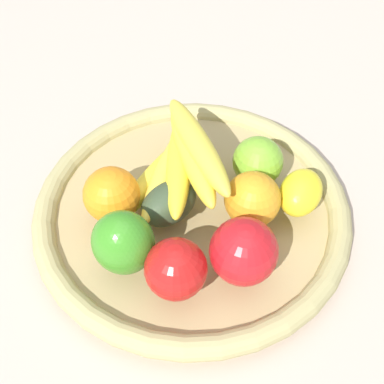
{
  "coord_description": "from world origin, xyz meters",
  "views": [
    {
      "loc": [
        0.1,
        -0.43,
        0.57
      ],
      "look_at": [
        0.0,
        0.0,
        0.06
      ],
      "focal_mm": 49.0,
      "sensor_mm": 36.0,
      "label": 1
    }
  ],
  "objects_px": {
    "apple_2": "(244,251)",
    "avocado": "(169,203)",
    "apple_0": "(176,269)",
    "orange_1": "(252,199)",
    "apple_1": "(258,161)",
    "banana_bunch": "(179,161)",
    "orange_0": "(111,195)",
    "bell_pepper": "(123,243)",
    "lemon_0": "(301,193)"
  },
  "relations": [
    {
      "from": "orange_1",
      "to": "bell_pepper",
      "type": "relative_size",
      "value": 0.84
    },
    {
      "from": "bell_pepper",
      "to": "apple_1",
      "type": "height_order",
      "value": "bell_pepper"
    },
    {
      "from": "apple_2",
      "to": "apple_1",
      "type": "distance_m",
      "value": 0.15
    },
    {
      "from": "banana_bunch",
      "to": "avocado",
      "type": "height_order",
      "value": "banana_bunch"
    },
    {
      "from": "bell_pepper",
      "to": "lemon_0",
      "type": "xyz_separation_m",
      "value": [
        0.19,
        0.14,
        -0.02
      ]
    },
    {
      "from": "orange_0",
      "to": "orange_1",
      "type": "bearing_deg",
      "value": 11.15
    },
    {
      "from": "lemon_0",
      "to": "apple_2",
      "type": "bearing_deg",
      "value": -115.34
    },
    {
      "from": "banana_bunch",
      "to": "apple_1",
      "type": "relative_size",
      "value": 2.8
    },
    {
      "from": "avocado",
      "to": "orange_1",
      "type": "xyz_separation_m",
      "value": [
        0.1,
        0.02,
        0.01
      ]
    },
    {
      "from": "apple_2",
      "to": "avocado",
      "type": "height_order",
      "value": "apple_2"
    },
    {
      "from": "apple_1",
      "to": "apple_0",
      "type": "height_order",
      "value": "apple_0"
    },
    {
      "from": "apple_0",
      "to": "apple_2",
      "type": "bearing_deg",
      "value": 28.73
    },
    {
      "from": "bell_pepper",
      "to": "orange_1",
      "type": "bearing_deg",
      "value": -143.15
    },
    {
      "from": "orange_0",
      "to": "bell_pepper",
      "type": "height_order",
      "value": "bell_pepper"
    },
    {
      "from": "avocado",
      "to": "orange_0",
      "type": "height_order",
      "value": "orange_0"
    },
    {
      "from": "avocado",
      "to": "bell_pepper",
      "type": "bearing_deg",
      "value": -111.18
    },
    {
      "from": "avocado",
      "to": "apple_0",
      "type": "relative_size",
      "value": 1.09
    },
    {
      "from": "avocado",
      "to": "apple_1",
      "type": "height_order",
      "value": "apple_1"
    },
    {
      "from": "apple_2",
      "to": "lemon_0",
      "type": "relative_size",
      "value": 1.11
    },
    {
      "from": "apple_1",
      "to": "apple_2",
      "type": "bearing_deg",
      "value": -87.46
    },
    {
      "from": "banana_bunch",
      "to": "orange_1",
      "type": "height_order",
      "value": "banana_bunch"
    },
    {
      "from": "apple_1",
      "to": "lemon_0",
      "type": "distance_m",
      "value": 0.07
    },
    {
      "from": "apple_0",
      "to": "banana_bunch",
      "type": "bearing_deg",
      "value": 103.26
    },
    {
      "from": "apple_0",
      "to": "apple_1",
      "type": "bearing_deg",
      "value": 71.51
    },
    {
      "from": "orange_0",
      "to": "bell_pepper",
      "type": "relative_size",
      "value": 0.85
    },
    {
      "from": "orange_1",
      "to": "apple_1",
      "type": "distance_m",
      "value": 0.07
    },
    {
      "from": "orange_0",
      "to": "lemon_0",
      "type": "xyz_separation_m",
      "value": [
        0.23,
        0.07,
        -0.01
      ]
    },
    {
      "from": "banana_bunch",
      "to": "lemon_0",
      "type": "height_order",
      "value": "banana_bunch"
    },
    {
      "from": "apple_1",
      "to": "avocado",
      "type": "bearing_deg",
      "value": -136.98
    },
    {
      "from": "bell_pepper",
      "to": "apple_0",
      "type": "xyz_separation_m",
      "value": [
        0.07,
        -0.02,
        -0.01
      ]
    },
    {
      "from": "banana_bunch",
      "to": "avocado",
      "type": "xyz_separation_m",
      "value": [
        0.0,
        -0.06,
        -0.02
      ]
    },
    {
      "from": "orange_1",
      "to": "apple_1",
      "type": "xyz_separation_m",
      "value": [
        -0.0,
        0.07,
        -0.0
      ]
    },
    {
      "from": "apple_2",
      "to": "orange_1",
      "type": "height_order",
      "value": "apple_2"
    },
    {
      "from": "banana_bunch",
      "to": "orange_0",
      "type": "bearing_deg",
      "value": -135.67
    },
    {
      "from": "banana_bunch",
      "to": "bell_pepper",
      "type": "height_order",
      "value": "banana_bunch"
    },
    {
      "from": "orange_1",
      "to": "orange_0",
      "type": "height_order",
      "value": "same"
    },
    {
      "from": "banana_bunch",
      "to": "lemon_0",
      "type": "bearing_deg",
      "value": -0.12
    },
    {
      "from": "bell_pepper",
      "to": "lemon_0",
      "type": "relative_size",
      "value": 1.18
    },
    {
      "from": "bell_pepper",
      "to": "apple_2",
      "type": "bearing_deg",
      "value": -171.95
    },
    {
      "from": "orange_0",
      "to": "apple_1",
      "type": "bearing_deg",
      "value": 31.21
    },
    {
      "from": "orange_1",
      "to": "lemon_0",
      "type": "distance_m",
      "value": 0.07
    },
    {
      "from": "apple_0",
      "to": "lemon_0",
      "type": "height_order",
      "value": "apple_0"
    },
    {
      "from": "orange_0",
      "to": "lemon_0",
      "type": "height_order",
      "value": "orange_0"
    },
    {
      "from": "banana_bunch",
      "to": "orange_1",
      "type": "relative_size",
      "value": 2.67
    },
    {
      "from": "avocado",
      "to": "bell_pepper",
      "type": "height_order",
      "value": "bell_pepper"
    },
    {
      "from": "apple_2",
      "to": "apple_1",
      "type": "relative_size",
      "value": 1.17
    },
    {
      "from": "avocado",
      "to": "orange_1",
      "type": "bearing_deg",
      "value": 12.78
    },
    {
      "from": "apple_2",
      "to": "orange_1",
      "type": "bearing_deg",
      "value": 92.0
    },
    {
      "from": "banana_bunch",
      "to": "orange_0",
      "type": "distance_m",
      "value": 0.1
    },
    {
      "from": "apple_1",
      "to": "banana_bunch",
      "type": "bearing_deg",
      "value": -160.89
    }
  ]
}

